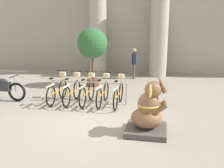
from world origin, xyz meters
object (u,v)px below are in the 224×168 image
elephant_statue (148,113)px  potted_tree (92,45)px  bicycle_4 (119,94)px  bicycle_3 (103,93)px  person_pedestrian (134,61)px  bicycle_1 (72,91)px  bicycle_2 (87,92)px  bicycle_0 (58,90)px  motorcycle (1,88)px

elephant_statue → potted_tree: 5.74m
bicycle_4 → bicycle_3: bearing=177.1°
elephant_statue → person_pedestrian: 6.96m
bicycle_1 → bicycle_2: size_ratio=1.00×
bicycle_2 → person_pedestrian: size_ratio=1.10×
bicycle_2 → person_pedestrian: 4.88m
bicycle_0 → bicycle_1: bearing=0.7°
bicycle_0 → bicycle_2: bearing=1.3°
bicycle_1 → person_pedestrian: (1.64, 4.75, 0.52)m
bicycle_2 → potted_tree: size_ratio=0.67×
bicycle_2 → motorcycle: size_ratio=0.88×
bicycle_1 → elephant_statue: bearing=-36.6°
elephant_statue → person_pedestrian: size_ratio=1.00×
bicycle_2 → potted_tree: bearing=102.0°
motorcycle → bicycle_1: bearing=5.1°
bicycle_1 → person_pedestrian: bearing=71.0°
bicycle_3 → bicycle_1: bearing=-178.3°
bicycle_3 → person_pedestrian: bearing=83.7°
bicycle_4 → potted_tree: size_ratio=0.67×
bicycle_3 → potted_tree: size_ratio=0.67×
motorcycle → potted_tree: 4.22m
motorcycle → person_pedestrian: person_pedestrian is taller
bicycle_4 → potted_tree: bearing=121.9°
elephant_statue → bicycle_1: bearing=143.4°
bicycle_0 → bicycle_4: (2.23, 0.01, 0.00)m
motorcycle → person_pedestrian: bearing=49.2°
elephant_statue → potted_tree: (-2.83, 4.82, 1.33)m
bicycle_1 → bicycle_3: same height
person_pedestrian → elephant_statue: bearing=-80.2°
elephant_statue → bicycle_0: bearing=148.3°
potted_tree → bicycle_1: bearing=-89.7°
bicycle_2 → elephant_statue: 3.09m
bicycle_0 → bicycle_3: same height
bicycle_1 → bicycle_3: 1.12m
potted_tree → motorcycle: bearing=-131.9°
bicycle_4 → potted_tree: (-1.69, 2.72, 1.44)m
bicycle_2 → elephant_statue: size_ratio=1.10×
bicycle_0 → elephant_statue: 3.97m
bicycle_4 → motorcycle: bicycle_4 is taller
potted_tree → bicycle_4: bearing=-58.1°
bicycle_3 → bicycle_4: same height
bicycle_4 → person_pedestrian: person_pedestrian is taller
bicycle_4 → motorcycle: (-4.35, -0.25, 0.04)m
bicycle_1 → bicycle_3: bearing=1.7°
motorcycle → bicycle_2: bearing=4.6°
bicycle_3 → elephant_statue: (1.70, -2.13, 0.11)m
bicycle_0 → bicycle_1: same height
person_pedestrian → bicycle_2: bearing=-102.8°
bicycle_3 → bicycle_4: bearing=-2.9°
bicycle_3 → person_pedestrian: size_ratio=1.10×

